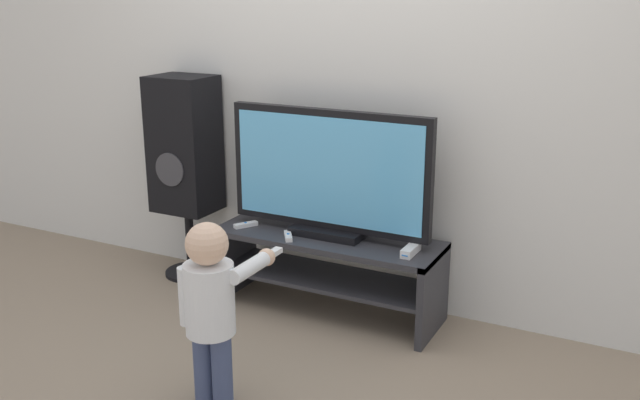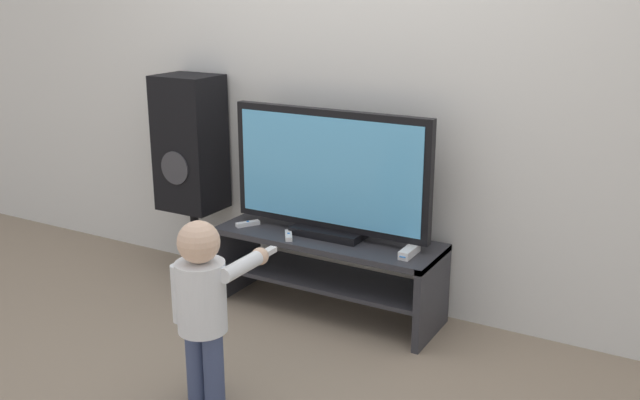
# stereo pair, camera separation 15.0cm
# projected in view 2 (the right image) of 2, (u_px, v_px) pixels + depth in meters

# --- Properties ---
(ground_plane) EXTENTS (16.00, 16.00, 0.00)m
(ground_plane) POSITION_uv_depth(u_px,v_px,m) (308.00, 326.00, 3.62)
(ground_plane) COLOR gray
(wall_back) EXTENTS (10.00, 0.06, 2.60)m
(wall_back) POSITION_uv_depth(u_px,v_px,m) (355.00, 59.00, 3.65)
(wall_back) COLOR silver
(wall_back) RESTS_ON ground_plane
(tv_stand) EXTENTS (1.20, 0.40, 0.42)m
(tv_stand) POSITION_uv_depth(u_px,v_px,m) (328.00, 261.00, 3.70)
(tv_stand) COLOR #2D2D33
(tv_stand) RESTS_ON ground_plane
(television) EXTENTS (1.09, 0.20, 0.65)m
(television) POSITION_uv_depth(u_px,v_px,m) (330.00, 175.00, 3.59)
(television) COLOR black
(television) RESTS_ON tv_stand
(game_console) EXTENTS (0.05, 0.16, 0.04)m
(game_console) POSITION_uv_depth(u_px,v_px,m) (409.00, 252.00, 3.39)
(game_console) COLOR white
(game_console) RESTS_ON tv_stand
(remote_primary) EXTENTS (0.10, 0.13, 0.03)m
(remote_primary) POSITION_uv_depth(u_px,v_px,m) (248.00, 224.00, 3.82)
(remote_primary) COLOR white
(remote_primary) RESTS_ON tv_stand
(remote_secondary) EXTENTS (0.10, 0.13, 0.03)m
(remote_secondary) POSITION_uv_depth(u_px,v_px,m) (289.00, 236.00, 3.64)
(remote_secondary) COLOR white
(remote_secondary) RESTS_ON tv_stand
(child) EXTENTS (0.30, 0.45, 0.79)m
(child) POSITION_uv_depth(u_px,v_px,m) (204.00, 297.00, 2.84)
(child) COLOR #3F4C72
(child) RESTS_ON ground_plane
(speaker_tower) EXTENTS (0.35, 0.31, 1.18)m
(speaker_tower) POSITION_uv_depth(u_px,v_px,m) (191.00, 148.00, 4.09)
(speaker_tower) COLOR black
(speaker_tower) RESTS_ON ground_plane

